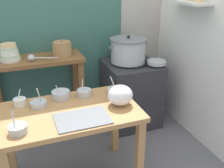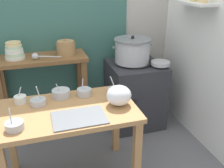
{
  "view_description": "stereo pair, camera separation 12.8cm",
  "coord_description": "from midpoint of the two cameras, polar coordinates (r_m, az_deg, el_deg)",
  "views": [
    {
      "loc": [
        -0.38,
        -1.83,
        1.73
      ],
      "look_at": [
        0.34,
        0.1,
        0.82
      ],
      "focal_mm": 41.1,
      "sensor_mm": 36.0,
      "label": 1
    },
    {
      "loc": [
        -0.26,
        -1.87,
        1.73
      ],
      "look_at": [
        0.34,
        0.1,
        0.82
      ],
      "focal_mm": 41.1,
      "sensor_mm": 36.0,
      "label": 2
    }
  ],
  "objects": [
    {
      "name": "wall_back",
      "position": [
        3.0,
        -9.36,
        15.35
      ],
      "size": [
        4.4,
        0.12,
        2.6
      ],
      "color": "#B2ADA3",
      "rests_on": "ground"
    },
    {
      "name": "wall_right",
      "position": [
        2.71,
        23.41,
        12.83
      ],
      "size": [
        0.3,
        3.2,
        2.6
      ],
      "color": "white",
      "rests_on": "ground"
    },
    {
      "name": "prep_table",
      "position": [
        2.13,
        -8.0,
        -8.11
      ],
      "size": [
        1.1,
        0.66,
        0.72
      ],
      "color": "#B27F4C",
      "rests_on": "ground"
    },
    {
      "name": "back_shelf_table",
      "position": [
        2.88,
        -13.97,
        1.66
      ],
      "size": [
        0.96,
        0.4,
        0.9
      ],
      "color": "brown",
      "rests_on": "ground"
    },
    {
      "name": "stove_block",
      "position": [
        3.09,
        6.23,
        -2.14
      ],
      "size": [
        0.6,
        0.61,
        0.78
      ],
      "color": "#2D2D33",
      "rests_on": "ground"
    },
    {
      "name": "steamer_pot",
      "position": [
        2.9,
        5.8,
        7.42
      ],
      "size": [
        0.46,
        0.41,
        0.31
      ],
      "color": "#B7BABF",
      "rests_on": "stove_block"
    },
    {
      "name": "clay_pot",
      "position": [
        2.8,
        -8.9,
        7.91
      ],
      "size": [
        0.2,
        0.2,
        0.18
      ],
      "color": "#A37A4C",
      "rests_on": "back_shelf_table"
    },
    {
      "name": "bowl_stack_enamel",
      "position": [
        2.8,
        -19.69,
        6.87
      ],
      "size": [
        0.2,
        0.2,
        0.17
      ],
      "color": "silver",
      "rests_on": "back_shelf_table"
    },
    {
      "name": "ladle",
      "position": [
        2.71,
        -15.16,
        5.96
      ],
      "size": [
        0.29,
        0.13,
        0.07
      ],
      "color": "#B7BABF",
      "rests_on": "back_shelf_table"
    },
    {
      "name": "serving_tray",
      "position": [
        1.94,
        -5.44,
        -7.49
      ],
      "size": [
        0.4,
        0.28,
        0.01
      ],
      "primitive_type": "cube",
      "color": "slate",
      "rests_on": "prep_table"
    },
    {
      "name": "plastic_bag",
      "position": [
        2.08,
        3.3,
        -2.57
      ],
      "size": [
        0.21,
        0.2,
        0.17
      ],
      "primitive_type": "ellipsoid",
      "color": "white",
      "rests_on": "prep_table"
    },
    {
      "name": "wide_pan",
      "position": [
        2.89,
        11.98,
        4.53
      ],
      "size": [
        0.21,
        0.21,
        0.04
      ],
      "primitive_type": "cylinder",
      "color": "#B7BABF",
      "rests_on": "stove_block"
    },
    {
      "name": "prep_bowl_0",
      "position": [
        2.26,
        -4.61,
        -1.77
      ],
      "size": [
        0.13,
        0.13,
        0.15
      ],
      "color": "#B7BABF",
      "rests_on": "prep_table"
    },
    {
      "name": "prep_bowl_1",
      "position": [
        2.24,
        -18.19,
        -3.23
      ],
      "size": [
        0.1,
        0.1,
        0.13
      ],
      "color": "silver",
      "rests_on": "prep_table"
    },
    {
      "name": "prep_bowl_2",
      "position": [
        2.18,
        -14.5,
        -3.82
      ],
      "size": [
        0.13,
        0.13,
        0.18
      ],
      "color": "#B7BABF",
      "rests_on": "prep_table"
    },
    {
      "name": "prep_bowl_3",
      "position": [
        2.27,
        2.37,
        -1.65
      ],
      "size": [
        0.14,
        0.14,
        0.17
      ],
      "color": "#B7BABF",
      "rests_on": "prep_table"
    },
    {
      "name": "prep_bowl_4",
      "position": [
        1.89,
        -19.05,
        -8.72
      ],
      "size": [
        0.13,
        0.13,
        0.16
      ],
      "color": "#B7BABF",
      "rests_on": "prep_table"
    },
    {
      "name": "prep_bowl_5",
      "position": [
        2.26,
        -9.7,
        -2.04
      ],
      "size": [
        0.16,
        0.16,
        0.13
      ],
      "color": "#B7BABF",
      "rests_on": "prep_table"
    }
  ]
}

